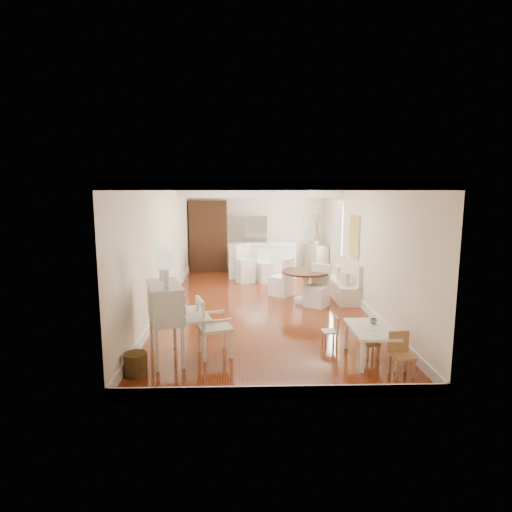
{
  "coord_description": "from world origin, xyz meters",
  "views": [
    {
      "loc": [
        -0.45,
        -9.7,
        2.75
      ],
      "look_at": [
        -0.16,
        0.3,
        1.11
      ],
      "focal_mm": 30.0,
      "sensor_mm": 36.0,
      "label": 1
    }
  ],
  "objects_px": {
    "gustavian_armchair": "(215,326)",
    "bar_stool_right": "(265,267)",
    "slip_chair_far": "(281,277)",
    "bar_stool_left": "(245,264)",
    "sideboard": "(316,259)",
    "wicker_basket": "(136,364)",
    "kids_chair_b": "(330,331)",
    "slip_chair_near": "(317,286)",
    "secretary_bureau": "(166,322)",
    "kids_chair_a": "(371,343)",
    "breakfast_counter": "(262,261)",
    "kids_chair_c": "(402,355)",
    "pantry_cabinet": "(209,236)",
    "kids_table": "(370,344)",
    "fridge": "(267,243)",
    "dining_table": "(305,287)"
  },
  "relations": [
    {
      "from": "fridge",
      "to": "sideboard",
      "type": "relative_size",
      "value": 1.94
    },
    {
      "from": "slip_chair_far",
      "to": "fridge",
      "type": "bearing_deg",
      "value": -139.73
    },
    {
      "from": "breakfast_counter",
      "to": "pantry_cabinet",
      "type": "height_order",
      "value": "pantry_cabinet"
    },
    {
      "from": "gustavian_armchair",
      "to": "fridge",
      "type": "height_order",
      "value": "fridge"
    },
    {
      "from": "kids_table",
      "to": "fridge",
      "type": "xyz_separation_m",
      "value": [
        -1.26,
        7.39,
        0.64
      ]
    },
    {
      "from": "gustavian_armchair",
      "to": "wicker_basket",
      "type": "xyz_separation_m",
      "value": [
        -1.11,
        -0.73,
        -0.32
      ]
    },
    {
      "from": "secretary_bureau",
      "to": "slip_chair_near",
      "type": "distance_m",
      "value": 4.2
    },
    {
      "from": "gustavian_armchair",
      "to": "slip_chair_near",
      "type": "height_order",
      "value": "gustavian_armchair"
    },
    {
      "from": "kids_chair_c",
      "to": "kids_chair_b",
      "type": "bearing_deg",
      "value": 115.94
    },
    {
      "from": "kids_chair_a",
      "to": "kids_chair_b",
      "type": "relative_size",
      "value": 0.95
    },
    {
      "from": "slip_chair_far",
      "to": "sideboard",
      "type": "height_order",
      "value": "slip_chair_far"
    },
    {
      "from": "secretary_bureau",
      "to": "dining_table",
      "type": "bearing_deg",
      "value": 33.61
    },
    {
      "from": "kids_chair_c",
      "to": "pantry_cabinet",
      "type": "bearing_deg",
      "value": 106.49
    },
    {
      "from": "kids_chair_b",
      "to": "bar_stool_left",
      "type": "height_order",
      "value": "bar_stool_left"
    },
    {
      "from": "slip_chair_far",
      "to": "bar_stool_left",
      "type": "relative_size",
      "value": 0.88
    },
    {
      "from": "kids_table",
      "to": "pantry_cabinet",
      "type": "relative_size",
      "value": 0.46
    },
    {
      "from": "wicker_basket",
      "to": "breakfast_counter",
      "type": "xyz_separation_m",
      "value": [
        2.15,
        6.81,
        0.35
      ]
    },
    {
      "from": "wicker_basket",
      "to": "kids_chair_c",
      "type": "relative_size",
      "value": 0.52
    },
    {
      "from": "slip_chair_far",
      "to": "bar_stool_left",
      "type": "distance_m",
      "value": 1.74
    },
    {
      "from": "dining_table",
      "to": "bar_stool_right",
      "type": "distance_m",
      "value": 2.34
    },
    {
      "from": "kids_table",
      "to": "slip_chair_near",
      "type": "xyz_separation_m",
      "value": [
        -0.33,
        3.11,
        0.22
      ]
    },
    {
      "from": "wicker_basket",
      "to": "breakfast_counter",
      "type": "bearing_deg",
      "value": 72.49
    },
    {
      "from": "secretary_bureau",
      "to": "bar_stool_right",
      "type": "xyz_separation_m",
      "value": [
        1.85,
        5.5,
        -0.16
      ]
    },
    {
      "from": "kids_chair_b",
      "to": "sideboard",
      "type": "bearing_deg",
      "value": 168.24
    },
    {
      "from": "bar_stool_right",
      "to": "sideboard",
      "type": "bearing_deg",
      "value": 19.65
    },
    {
      "from": "kids_chair_b",
      "to": "breakfast_counter",
      "type": "relative_size",
      "value": 0.26
    },
    {
      "from": "kids_chair_c",
      "to": "fridge",
      "type": "relative_size",
      "value": 0.36
    },
    {
      "from": "kids_chair_a",
      "to": "breakfast_counter",
      "type": "xyz_separation_m",
      "value": [
        -1.48,
        6.29,
        0.27
      ]
    },
    {
      "from": "pantry_cabinet",
      "to": "slip_chair_near",
      "type": "bearing_deg",
      "value": -56.71
    },
    {
      "from": "breakfast_counter",
      "to": "sideboard",
      "type": "relative_size",
      "value": 2.21
    },
    {
      "from": "kids_chair_a",
      "to": "slip_chair_far",
      "type": "height_order",
      "value": "slip_chair_far"
    },
    {
      "from": "breakfast_counter",
      "to": "secretary_bureau",
      "type": "bearing_deg",
      "value": -106.1
    },
    {
      "from": "wicker_basket",
      "to": "kids_chair_b",
      "type": "height_order",
      "value": "kids_chair_b"
    },
    {
      "from": "dining_table",
      "to": "slip_chair_far",
      "type": "distance_m",
      "value": 0.88
    },
    {
      "from": "kids_table",
      "to": "sideboard",
      "type": "xyz_separation_m",
      "value": [
        0.32,
        7.08,
        0.18
      ]
    },
    {
      "from": "dining_table",
      "to": "fridge",
      "type": "bearing_deg",
      "value": 100.15
    },
    {
      "from": "kids_chair_c",
      "to": "secretary_bureau",
      "type": "bearing_deg",
      "value": 161.64
    },
    {
      "from": "secretary_bureau",
      "to": "fridge",
      "type": "bearing_deg",
      "value": 57.47
    },
    {
      "from": "secretary_bureau",
      "to": "kids_chair_a",
      "type": "height_order",
      "value": "secretary_bureau"
    },
    {
      "from": "slip_chair_near",
      "to": "secretary_bureau",
      "type": "bearing_deg",
      "value": -98.09
    },
    {
      "from": "gustavian_armchair",
      "to": "bar_stool_left",
      "type": "height_order",
      "value": "bar_stool_left"
    },
    {
      "from": "dining_table",
      "to": "gustavian_armchair",
      "type": "bearing_deg",
      "value": -121.56
    },
    {
      "from": "gustavian_armchair",
      "to": "slip_chair_far",
      "type": "xyz_separation_m",
      "value": [
        1.43,
        3.87,
        -0.0
      ]
    },
    {
      "from": "kids_chair_c",
      "to": "dining_table",
      "type": "height_order",
      "value": "dining_table"
    },
    {
      "from": "kids_chair_a",
      "to": "kids_chair_c",
      "type": "bearing_deg",
      "value": 10.43
    },
    {
      "from": "kids_chair_b",
      "to": "bar_stool_left",
      "type": "relative_size",
      "value": 0.48
    },
    {
      "from": "wicker_basket",
      "to": "breakfast_counter",
      "type": "height_order",
      "value": "breakfast_counter"
    },
    {
      "from": "gustavian_armchair",
      "to": "bar_stool_right",
      "type": "height_order",
      "value": "gustavian_armchair"
    },
    {
      "from": "gustavian_armchair",
      "to": "bar_stool_left",
      "type": "bearing_deg",
      "value": -23.29
    },
    {
      "from": "dining_table",
      "to": "bar_stool_right",
      "type": "xyz_separation_m",
      "value": [
        -0.86,
        2.18,
        0.08
      ]
    }
  ]
}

